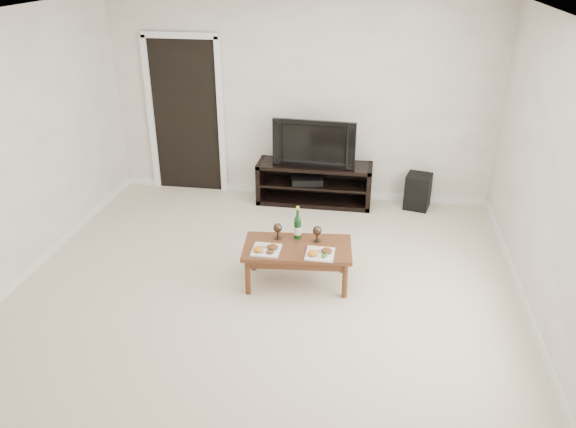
# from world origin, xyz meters

# --- Properties ---
(floor) EXTENTS (5.50, 5.50, 0.00)m
(floor) POSITION_xyz_m (0.00, 0.00, 0.00)
(floor) COLOR beige
(floor) RESTS_ON ground
(back_wall) EXTENTS (5.00, 0.04, 2.60)m
(back_wall) POSITION_xyz_m (0.00, 2.77, 1.30)
(back_wall) COLOR white
(back_wall) RESTS_ON ground
(ceiling) EXTENTS (5.00, 5.50, 0.04)m
(ceiling) POSITION_xyz_m (0.00, 0.00, 2.62)
(ceiling) COLOR white
(ceiling) RESTS_ON back_wall
(doorway) EXTENTS (0.90, 0.02, 2.05)m
(doorway) POSITION_xyz_m (-1.55, 2.73, 1.02)
(doorway) COLOR black
(doorway) RESTS_ON ground
(media_console) EXTENTS (1.50, 0.45, 0.55)m
(media_console) POSITION_xyz_m (0.23, 2.50, 0.28)
(media_console) COLOR black
(media_console) RESTS_ON ground
(television) EXTENTS (1.07, 0.20, 0.61)m
(television) POSITION_xyz_m (0.23, 2.50, 0.86)
(television) COLOR black
(television) RESTS_ON media_console
(av_receiver) EXTENTS (0.45, 0.37, 0.08)m
(av_receiver) POSITION_xyz_m (0.14, 2.48, 0.33)
(av_receiver) COLOR black
(av_receiver) RESTS_ON media_console
(subwoofer) EXTENTS (0.37, 0.37, 0.46)m
(subwoofer) POSITION_xyz_m (1.58, 2.55, 0.23)
(subwoofer) COLOR black
(subwoofer) RESTS_ON ground
(coffee_table) EXTENTS (1.12, 0.68, 0.42)m
(coffee_table) POSITION_xyz_m (0.29, 0.50, 0.21)
(coffee_table) COLOR #552E17
(coffee_table) RESTS_ON ground
(plate_left) EXTENTS (0.27, 0.27, 0.07)m
(plate_left) POSITION_xyz_m (0.01, 0.36, 0.45)
(plate_left) COLOR white
(plate_left) RESTS_ON coffee_table
(plate_right) EXTENTS (0.27, 0.27, 0.07)m
(plate_right) POSITION_xyz_m (0.53, 0.37, 0.45)
(plate_right) COLOR white
(plate_right) RESTS_ON coffee_table
(wine_bottle) EXTENTS (0.07, 0.07, 0.35)m
(wine_bottle) POSITION_xyz_m (0.27, 0.68, 0.59)
(wine_bottle) COLOR #0E3414
(wine_bottle) RESTS_ON coffee_table
(goblet_left) EXTENTS (0.09, 0.09, 0.17)m
(goblet_left) POSITION_xyz_m (0.07, 0.63, 0.51)
(goblet_left) COLOR #392C1F
(goblet_left) RESTS_ON coffee_table
(goblet_right) EXTENTS (0.09, 0.09, 0.17)m
(goblet_right) POSITION_xyz_m (0.47, 0.63, 0.51)
(goblet_right) COLOR #392C1F
(goblet_right) RESTS_ON coffee_table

